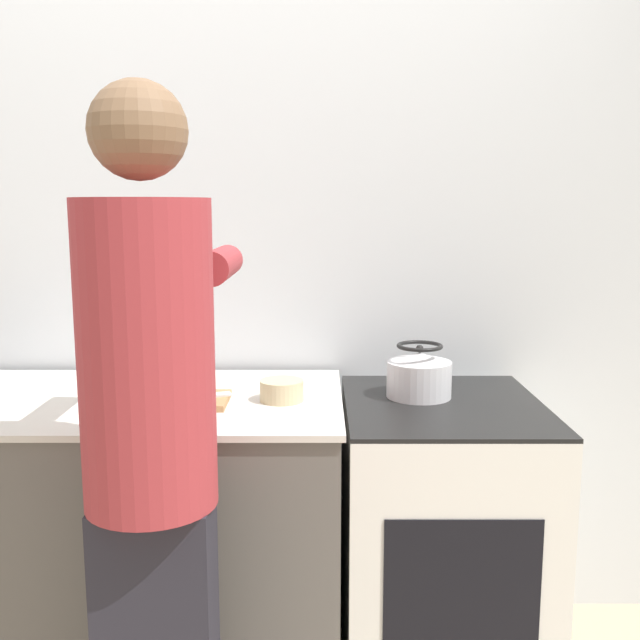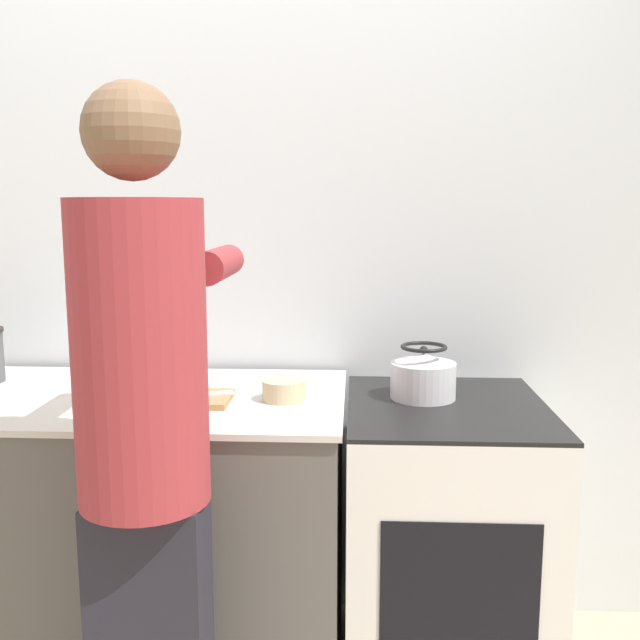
# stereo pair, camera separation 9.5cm
# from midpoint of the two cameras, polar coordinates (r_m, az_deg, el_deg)

# --- Properties ---
(wall_back) EXTENTS (8.00, 0.05, 2.60)m
(wall_back) POSITION_cam_midpoint_polar(r_m,az_deg,el_deg) (2.49, -5.05, 5.44)
(wall_back) COLOR silver
(wall_back) RESTS_ON ground_plane
(counter) EXTENTS (1.33, 0.72, 0.90)m
(counter) POSITION_cam_midpoint_polar(r_m,az_deg,el_deg) (2.38, -13.73, -16.32)
(counter) COLOR #5B5651
(counter) RESTS_ON ground_plane
(oven) EXTENTS (0.58, 0.67, 0.88)m
(oven) POSITION_cam_midpoint_polar(r_m,az_deg,el_deg) (2.30, 11.06, -17.27)
(oven) COLOR silver
(oven) RESTS_ON ground_plane
(person) EXTENTS (0.33, 0.57, 1.71)m
(person) POSITION_cam_midpoint_polar(r_m,az_deg,el_deg) (1.65, -12.22, -9.23)
(person) COLOR #24222A
(person) RESTS_ON ground_plane
(cutting_board) EXTENTS (0.30, 0.19, 0.02)m
(cutting_board) POSITION_cam_midpoint_polar(r_m,az_deg,el_deg) (2.11, -9.91, -6.21)
(cutting_board) COLOR #A87A4C
(cutting_board) RESTS_ON counter
(knife) EXTENTS (0.24, 0.12, 0.01)m
(knife) POSITION_cam_midpoint_polar(r_m,az_deg,el_deg) (2.09, -9.18, -6.03)
(knife) COLOR silver
(knife) RESTS_ON cutting_board
(kettle) EXTENTS (0.20, 0.20, 0.16)m
(kettle) POSITION_cam_midpoint_polar(r_m,az_deg,el_deg) (2.18, 9.50, -4.44)
(kettle) COLOR silver
(kettle) RESTS_ON oven
(bowl_prep) EXTENTS (0.13, 0.13, 0.06)m
(bowl_prep) POSITION_cam_midpoint_polar(r_m,az_deg,el_deg) (2.09, -1.60, -5.63)
(bowl_prep) COLOR #C6B789
(bowl_prep) RESTS_ON counter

